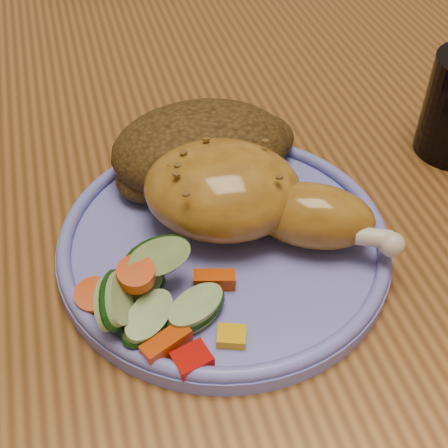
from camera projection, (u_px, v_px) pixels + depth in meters
name	position (u px, v px, depth m)	size (l,w,h in m)	color
dining_table	(304.00, 236.00, 0.58)	(0.90, 1.40, 0.75)	brown
chair_far	(173.00, 66.00, 1.13)	(0.42, 0.42, 0.91)	#4C2D16
plate	(224.00, 245.00, 0.45)	(0.24, 0.24, 0.01)	#676AC7
plate_rim	(224.00, 234.00, 0.44)	(0.24, 0.24, 0.01)	#676AC7
chicken_leg	(244.00, 196.00, 0.44)	(0.17, 0.15, 0.06)	#A77323
rice_pilaf	(204.00, 149.00, 0.48)	(0.15, 0.10, 0.06)	#483112
vegetable_pile	(150.00, 297.00, 0.39)	(0.11, 0.10, 0.05)	#A50A05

